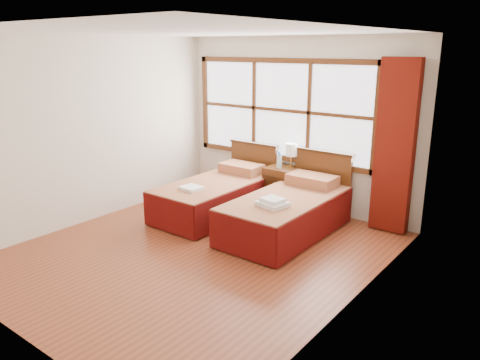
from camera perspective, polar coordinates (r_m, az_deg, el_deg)
The scene contains 15 objects.
floor at distance 5.87m, azimuth -5.12°, elevation -8.67°, with size 4.50×4.50×0.00m, color brown.
ceiling at distance 5.34m, azimuth -5.84°, elevation 17.59°, with size 4.50×4.50×0.00m, color white.
wall_back at distance 7.24m, azimuth 6.81°, elevation 6.78°, with size 4.00×4.00×0.00m, color silver.
wall_left at distance 6.96m, azimuth -17.69°, elevation 5.77°, with size 4.50×4.50×0.00m, color silver.
wall_right at distance 4.38m, azimuth 14.09°, elevation 0.39°, with size 4.50×4.50×0.00m, color silver.
window at distance 7.31m, azimuth 5.01°, elevation 8.50°, with size 3.16×0.06×1.56m.
curtain at distance 6.47m, azimuth 18.37°, elevation 3.82°, with size 0.50×0.16×2.30m, color #65130A.
bed_left at distance 7.04m, azimuth -2.86°, elevation -1.84°, with size 0.98×2.00×0.95m.
bed_right at distance 6.34m, azimuth 5.88°, elevation -3.88°, with size 1.01×2.03×0.98m.
nightstand at distance 7.27m, azimuth 5.23°, elevation -0.99°, with size 0.50×0.49×0.66m.
towels_left at distance 6.59m, azimuth -5.94°, elevation -0.99°, with size 0.30×0.27×0.04m.
towels_right at distance 5.85m, azimuth 4.00°, elevation -2.77°, with size 0.39×0.36×0.10m.
lamp at distance 7.16m, azimuth 6.27°, elevation 3.60°, with size 0.19×0.19×0.37m.
bottle_near at distance 7.13m, azimuth 4.76°, elevation 2.41°, with size 0.07×0.07×0.26m.
bottle_far at distance 7.11m, azimuth 4.88°, elevation 2.27°, with size 0.06×0.06×0.23m.
Camera 1 is at (3.65, -3.90, 2.44)m, focal length 35.00 mm.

